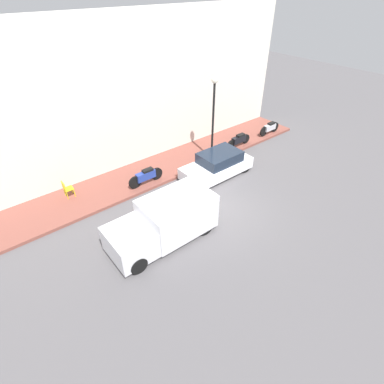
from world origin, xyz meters
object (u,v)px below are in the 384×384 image
at_px(scooter_silver, 270,128).
at_px(streetlamp, 214,107).
at_px(delivery_van, 163,222).
at_px(cafe_chair, 67,188).
at_px(parked_car, 217,165).
at_px(motorcycle_black, 239,140).
at_px(motorcycle_blue, 146,176).

bearing_deg(scooter_silver, streetlamp, 90.07).
distance_m(delivery_van, scooter_silver, 11.64).
distance_m(scooter_silver, cafe_chair, 13.22).
height_order(parked_car, delivery_van, delivery_van).
bearing_deg(cafe_chair, motorcycle_black, -97.96).
relative_size(scooter_silver, motorcycle_blue, 0.92).
bearing_deg(parked_car, motorcycle_blue, 66.81).
height_order(parked_car, motorcycle_black, parked_car).
xyz_separation_m(streetlamp, cafe_chair, (1.47, 7.93, -2.58)).
distance_m(delivery_van, motorcycle_black, 8.94).
bearing_deg(delivery_van, motorcycle_blue, -21.37).
distance_m(parked_car, motorcycle_black, 3.47).
height_order(motorcycle_blue, motorcycle_black, motorcycle_blue).
xyz_separation_m(parked_car, motorcycle_blue, (1.51, 3.53, -0.04)).
bearing_deg(streetlamp, motorcycle_black, -89.01).
bearing_deg(motorcycle_black, cafe_chair, 82.04).
distance_m(motorcycle_black, cafe_chair, 10.32).
xyz_separation_m(scooter_silver, streetlamp, (-0.01, 5.21, 2.65)).
relative_size(motorcycle_blue, cafe_chair, 2.21).
bearing_deg(delivery_van, streetlamp, -58.12).
xyz_separation_m(scooter_silver, motorcycle_blue, (0.09, 9.59, 0.02)).
height_order(parked_car, cafe_chair, parked_car).
xyz_separation_m(parked_car, delivery_van, (-2.22, 4.99, 0.26)).
height_order(scooter_silver, motorcycle_blue, motorcycle_blue).
bearing_deg(motorcycle_black, streetlamp, 90.99).
relative_size(scooter_silver, cafe_chair, 2.03).
xyz_separation_m(motorcycle_blue, streetlamp, (-0.09, -4.39, 2.63)).
distance_m(parked_car, motorcycle_blue, 3.84).
height_order(delivery_van, cafe_chair, delivery_van).
relative_size(scooter_silver, streetlamp, 0.39).
height_order(parked_car, motorcycle_blue, parked_car).
bearing_deg(motorcycle_black, motorcycle_blue, 89.53).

